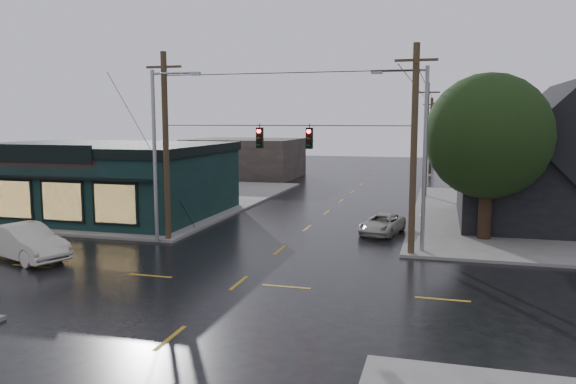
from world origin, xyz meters
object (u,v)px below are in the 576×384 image
(utility_pole_ne, at_px, (411,256))
(sedan_cream, at_px, (25,242))
(corner_tree, at_px, (488,136))
(suv_silver, at_px, (382,224))
(utility_pole_nw, at_px, (169,241))

(utility_pole_ne, xyz_separation_m, sedan_cream, (-17.59, -5.54, 0.84))
(corner_tree, xyz_separation_m, sedan_cream, (-21.25, -10.05, -4.86))
(utility_pole_ne, xyz_separation_m, suv_silver, (-1.91, 5.05, 0.57))
(utility_pole_nw, distance_m, sedan_cream, 7.24)
(utility_pole_nw, height_order, utility_pole_ne, same)
(sedan_cream, distance_m, suv_silver, 18.92)
(corner_tree, height_order, suv_silver, corner_tree)
(corner_tree, distance_m, utility_pole_nw, 18.18)
(utility_pole_ne, height_order, sedan_cream, utility_pole_ne)
(corner_tree, relative_size, suv_silver, 2.19)
(corner_tree, relative_size, sedan_cream, 1.74)
(corner_tree, relative_size, utility_pole_ne, 0.88)
(utility_pole_nw, bearing_deg, sedan_cream, -129.62)
(utility_pole_ne, bearing_deg, utility_pole_nw, 180.00)
(suv_silver, bearing_deg, utility_pole_nw, -143.62)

